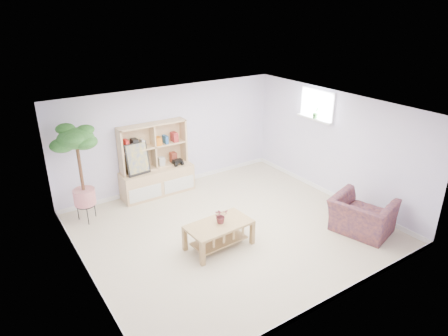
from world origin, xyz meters
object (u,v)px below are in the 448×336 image
coffee_table (219,235)px  floor_tree (81,175)px  storage_unit (156,160)px  armchair (362,213)px

coffee_table → floor_tree: bearing=123.8°
storage_unit → coffee_table: bearing=-89.9°
floor_tree → storage_unit: bearing=10.5°
coffee_table → floor_tree: (-1.72, 2.28, 0.77)m
armchair → coffee_table: bearing=51.3°
armchair → storage_unit: bearing=19.1°
coffee_table → storage_unit: bearing=86.8°
floor_tree → armchair: 5.47m
storage_unit → coffee_table: storage_unit is taller
floor_tree → armchair: (4.27, -3.36, -0.61)m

